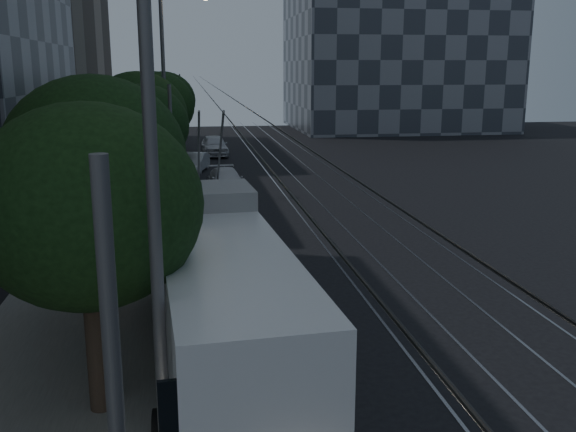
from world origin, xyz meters
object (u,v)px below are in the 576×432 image
Objects in this scene: car_white_a at (213,195)px; car_white_d at (214,145)px; trolleybus at (219,292)px; streetlamp_near at (178,74)px; streetlamp_far at (172,72)px; car_white_b at (226,180)px; car_white_c at (195,162)px; pickup_silver at (209,201)px.

car_white_a is 18.91m from car_white_d.
trolleybus is 3.38× the size of car_white_a.
trolleybus reaches higher than car_white_a.
streetlamp_far is (-0.60, 24.61, -0.13)m from streetlamp_near.
trolleybus is 35.62m from car_white_d.
car_white_b is 6.39m from streetlamp_far.
streetlamp_near reaches higher than car_white_c.
car_white_d reaches higher than car_white_c.
trolleybus is at bearing 81.31° from streetlamp_near.
car_white_d is (0.00, 14.81, 0.17)m from car_white_b.
car_white_a is (0.27, 2.30, -0.18)m from pickup_silver.
pickup_silver is at bearing -96.00° from car_white_d.
car_white_a is 0.97× the size of car_white_c.
car_white_a is 0.33× the size of streetlamp_far.
trolleybus is 1.13× the size of streetlamp_far.
car_white_d is 40.46m from streetlamp_near.
car_white_d is at bearing 85.16° from car_white_b.
pickup_silver is 1.22× the size of car_white_d.
streetlamp_far reaches higher than car_white_a.
trolleybus is 20.84m from car_white_b.
pickup_silver reaches higher than car_white_b.
streetlamp_far is (-1.28, 20.20, 4.73)m from trolleybus.
streetlamp_far is at bearing -84.48° from car_white_c.
car_white_a is 0.84× the size of car_white_b.
trolleybus is 2.13× the size of pickup_silver.
streetlamp_near is at bearing -102.76° from trolleybus.
car_white_a is at bearing -95.57° from car_white_d.
car_white_a is at bearing 84.19° from trolleybus.
car_white_c is (-1.60, 7.22, -0.01)m from car_white_b.
streetlamp_near is at bearing -99.55° from car_white_b.
trolleybus is at bearing -84.63° from pickup_silver.
streetlamp_near is at bearing -88.60° from streetlamp_far.
car_white_a is 11.32m from car_white_c.
car_white_b is 0.40× the size of streetlamp_far.
car_white_d reaches higher than car_white_a.
pickup_silver reaches higher than car_white_c.
streetlamp_far reaches higher than car_white_d.
car_white_b is at bearing 85.29° from streetlamp_near.
trolleybus is 3.30× the size of car_white_c.
car_white_d is at bearing 87.03° from streetlamp_near.
car_white_c is 7.76m from car_white_d.
trolleybus is 2.85× the size of car_white_b.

